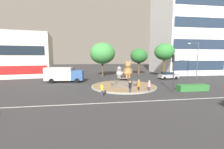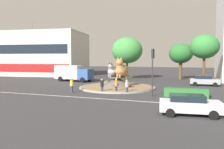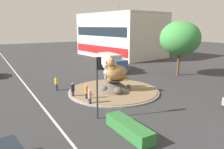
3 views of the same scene
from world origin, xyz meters
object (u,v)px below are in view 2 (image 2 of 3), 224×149
(broadleaf_tree_behind_island, at_px, (127,50))
(delivery_box_truck, at_px, (73,73))
(shophouse_block, at_px, (43,54))
(pedestrian_black_shirt, at_px, (102,86))
(pedestrian_yellow_shirt, at_px, (72,85))
(cat_statue_grey, at_px, (112,71))
(traffic_light_mast, at_px, (153,63))
(parked_car_right, at_px, (189,104))
(cat_statue_tabby, at_px, (121,70))
(pedestrian_pink_shirt, at_px, (127,86))
(pedestrian_orange_shirt, at_px, (116,85))
(second_tree_near_tower, at_px, (181,54))
(sedan_on_far_lane, at_px, (204,80))
(third_tree_left, at_px, (204,47))

(broadleaf_tree_behind_island, height_order, delivery_box_truck, broadleaf_tree_behind_island)
(shophouse_block, xyz_separation_m, pedestrian_black_shirt, (25.56, -22.93, -4.42))
(pedestrian_yellow_shirt, relative_size, delivery_box_truck, 0.23)
(cat_statue_grey, relative_size, traffic_light_mast, 0.41)
(traffic_light_mast, bearing_deg, parked_car_right, -151.81)
(cat_statue_tabby, relative_size, broadleaf_tree_behind_island, 0.33)
(shophouse_block, relative_size, parked_car_right, 4.92)
(pedestrian_yellow_shirt, relative_size, pedestrian_pink_shirt, 1.02)
(shophouse_block, height_order, delivery_box_truck, shophouse_block)
(traffic_light_mast, xyz_separation_m, broadleaf_tree_behind_island, (-7.98, 18.23, 2.14))
(pedestrian_pink_shirt, height_order, parked_car_right, pedestrian_pink_shirt)
(traffic_light_mast, height_order, pedestrian_yellow_shirt, traffic_light_mast)
(pedestrian_black_shirt, distance_m, parked_car_right, 12.39)
(cat_statue_tabby, bearing_deg, pedestrian_black_shirt, 0.64)
(cat_statue_grey, distance_m, parked_car_right, 16.17)
(shophouse_block, distance_m, pedestrian_black_shirt, 34.62)
(pedestrian_yellow_shirt, xyz_separation_m, delivery_box_truck, (-6.45, 11.70, 0.68))
(pedestrian_pink_shirt, distance_m, parked_car_right, 10.68)
(pedestrian_yellow_shirt, height_order, pedestrian_orange_shirt, pedestrian_orange_shirt)
(shophouse_block, bearing_deg, pedestrian_yellow_shirt, -55.44)
(cat_statue_grey, relative_size, parked_car_right, 0.47)
(cat_statue_tabby, height_order, shophouse_block, shophouse_block)
(second_tree_near_tower, distance_m, pedestrian_orange_shirt, 21.41)
(cat_statue_grey, xyz_separation_m, traffic_light_mast, (6.45, -4.94, 1.30))
(pedestrian_yellow_shirt, distance_m, parked_car_right, 15.28)
(shophouse_block, bearing_deg, pedestrian_orange_shirt, -47.34)
(second_tree_near_tower, height_order, delivery_box_truck, second_tree_near_tower)
(pedestrian_pink_shirt, bearing_deg, cat_statue_grey, 57.91)
(shophouse_block, distance_m, delivery_box_truck, 19.74)
(second_tree_near_tower, bearing_deg, cat_statue_tabby, -114.38)
(pedestrian_orange_shirt, height_order, sedan_on_far_lane, pedestrian_orange_shirt)
(broadleaf_tree_behind_island, relative_size, pedestrian_pink_shirt, 5.04)
(third_tree_left, bearing_deg, sedan_on_far_lane, -90.95)
(pedestrian_pink_shirt, bearing_deg, second_tree_near_tower, 5.27)
(second_tree_near_tower, xyz_separation_m, pedestrian_yellow_shirt, (-11.98, -21.44, -4.22))
(broadleaf_tree_behind_island, bearing_deg, second_tree_near_tower, 14.42)
(cat_statue_grey, bearing_deg, cat_statue_tabby, 105.34)
(third_tree_left, height_order, pedestrian_yellow_shirt, third_tree_left)
(traffic_light_mast, xyz_separation_m, delivery_box_truck, (-16.25, 11.10, -2.06))
(traffic_light_mast, xyz_separation_m, third_tree_left, (6.03, 14.13, 2.42))
(cat_statue_grey, relative_size, pedestrian_pink_shirt, 1.28)
(parked_car_right, bearing_deg, sedan_on_far_lane, 76.17)
(shophouse_block, height_order, third_tree_left, shophouse_block)
(sedan_on_far_lane, bearing_deg, pedestrian_yellow_shirt, -144.35)
(cat_statue_tabby, xyz_separation_m, second_tree_near_tower, (7.24, 15.99, 2.51))
(third_tree_left, relative_size, delivery_box_truck, 1.09)
(sedan_on_far_lane, bearing_deg, parked_car_right, -99.08)
(pedestrian_black_shirt, xyz_separation_m, pedestrian_pink_shirt, (2.91, 0.63, -0.04))
(cat_statue_grey, bearing_deg, third_tree_left, 145.13)
(traffic_light_mast, bearing_deg, pedestrian_pink_shirt, 78.66)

